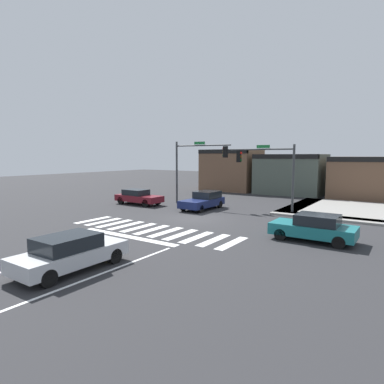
# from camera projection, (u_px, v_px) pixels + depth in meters

# --- Properties ---
(ground_plane) EXTENTS (120.00, 120.00, 0.00)m
(ground_plane) POSITION_uv_depth(u_px,v_px,m) (194.00, 218.00, 23.31)
(ground_plane) COLOR #2B2B2D
(crosswalk_near) EXTENTS (11.31, 2.93, 0.01)m
(crosswalk_near) POSITION_uv_depth(u_px,v_px,m) (152.00, 230.00, 19.61)
(crosswalk_near) COLOR silver
(crosswalk_near) RESTS_ON ground_plane
(lane_markings) EXTENTS (6.80, 20.25, 0.01)m
(lane_markings) POSITION_uv_depth(u_px,v_px,m) (47.00, 269.00, 12.81)
(lane_markings) COLOR white
(lane_markings) RESTS_ON ground_plane
(bike_detector_marking) EXTENTS (0.97, 0.97, 0.01)m
(bike_detector_marking) POSITION_uv_depth(u_px,v_px,m) (111.00, 254.00, 14.80)
(bike_detector_marking) COLOR yellow
(bike_detector_marking) RESTS_ON ground_plane
(curb_corner_northeast) EXTENTS (10.00, 10.60, 0.15)m
(curb_corner_northeast) POSITION_uv_depth(u_px,v_px,m) (345.00, 210.00, 26.30)
(curb_corner_northeast) COLOR gray
(curb_corner_northeast) RESTS_ON ground_plane
(storefront_row) EXTENTS (23.83, 5.86, 5.22)m
(storefront_row) POSITION_uv_depth(u_px,v_px,m) (293.00, 174.00, 37.71)
(storefront_row) COLOR brown
(storefront_row) RESTS_ON ground_plane
(traffic_signal_northwest) EXTENTS (5.70, 0.32, 5.74)m
(traffic_signal_northwest) POSITION_uv_depth(u_px,v_px,m) (197.00, 161.00, 28.95)
(traffic_signal_northwest) COLOR #383A3D
(traffic_signal_northwest) RESTS_ON ground_plane
(traffic_signal_northeast) EXTENTS (5.57, 0.32, 5.31)m
(traffic_signal_northeast) POSITION_uv_depth(u_px,v_px,m) (267.00, 165.00, 25.74)
(traffic_signal_northeast) COLOR #383A3D
(traffic_signal_northeast) RESTS_ON ground_plane
(car_teal) EXTENTS (4.21, 1.89, 1.42)m
(car_teal) POSITION_uv_depth(u_px,v_px,m) (314.00, 227.00, 16.97)
(car_teal) COLOR #196B70
(car_teal) RESTS_ON ground_plane
(car_silver) EXTENTS (1.83, 4.40, 1.41)m
(car_silver) POSITION_uv_depth(u_px,v_px,m) (70.00, 252.00, 12.62)
(car_silver) COLOR #B7BABF
(car_silver) RESTS_ON ground_plane
(car_maroon) EXTENTS (4.53, 1.79, 1.37)m
(car_maroon) POSITION_uv_depth(u_px,v_px,m) (138.00, 197.00, 29.73)
(car_maroon) COLOR maroon
(car_maroon) RESTS_ON ground_plane
(car_navy) EXTENTS (1.89, 4.45, 1.45)m
(car_navy) POSITION_uv_depth(u_px,v_px,m) (204.00, 200.00, 27.25)
(car_navy) COLOR #141E4C
(car_navy) RESTS_ON ground_plane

